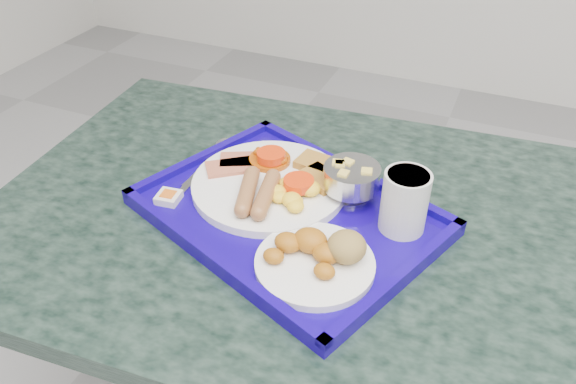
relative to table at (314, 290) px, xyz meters
The scene contains 9 objects.
table is the anchor object (origin of this frame).
tray 0.20m from the table, 147.48° to the right, with size 0.56×0.49×0.03m.
main_plate 0.23m from the table, 167.49° to the left, with size 0.27×0.27×0.04m.
bread_plate 0.26m from the table, 68.30° to the right, with size 0.18×0.18×0.06m.
fruit_bowl 0.25m from the table, 49.32° to the left, with size 0.10×0.10×0.07m.
juice_cup 0.29m from the table, ahead, with size 0.07×0.07×0.10m.
spoon 0.32m from the table, 159.65° to the left, with size 0.03×0.17×0.01m.
knife 0.31m from the table, behind, with size 0.01×0.19×0.00m, color #B8B9BB.
jam_packet 0.33m from the table, 161.53° to the right, with size 0.04×0.04×0.02m.
Camera 1 is at (-0.44, 0.20, 1.31)m, focal length 35.00 mm.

